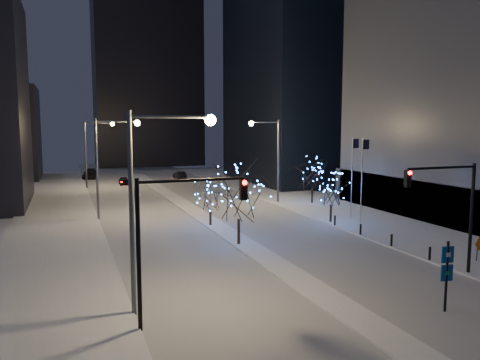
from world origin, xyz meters
name	(u,v)px	position (x,y,z in m)	size (l,w,h in m)	color
ground	(331,302)	(0.00, 0.00, 0.00)	(160.00, 160.00, 0.00)	white
road	(179,202)	(0.00, 35.00, 0.01)	(20.00, 130.00, 0.02)	silver
median	(189,208)	(0.00, 30.00, 0.07)	(2.00, 80.00, 0.15)	white
east_sidewalk	(354,215)	(15.00, 20.00, 0.07)	(10.00, 90.00, 0.15)	white
west_sidewalk	(54,238)	(-14.00, 20.00, 0.07)	(8.00, 90.00, 0.15)	white
horizon_block	(147,76)	(6.00, 92.00, 21.00)	(24.00, 14.00, 42.00)	black
street_lamp_w_near	(153,183)	(-8.94, 2.00, 6.50)	(4.40, 0.56, 10.00)	#595E66
street_lamp_w_mid	(108,154)	(-8.94, 27.00, 6.50)	(4.40, 0.56, 10.00)	#595E66
street_lamp_w_far	(93,145)	(-8.94, 52.00, 6.50)	(4.40, 0.56, 10.00)	#595E66
street_lamp_east	(271,150)	(10.08, 30.00, 6.45)	(3.90, 0.56, 10.00)	#595E66
traffic_signal_west	(173,226)	(-8.44, 0.00, 4.76)	(5.26, 0.43, 7.00)	black
traffic_signal_east	(453,201)	(8.94, 1.00, 4.76)	(5.26, 0.43, 7.00)	black
flagpoles	(357,173)	(13.37, 17.25, 4.80)	(1.35, 2.60, 8.00)	silver
bollards	(375,234)	(10.20, 10.00, 0.60)	(0.16, 12.16, 0.90)	black
car_near	(124,181)	(-4.30, 54.36, 0.63)	(1.50, 3.72, 1.27)	black
car_mid	(180,175)	(5.79, 59.17, 0.66)	(1.40, 4.03, 1.33)	black
car_far	(90,174)	(-8.84, 65.53, 0.82)	(2.29, 5.62, 1.63)	black
holiday_tree_median_near	(239,195)	(-0.50, 12.72, 3.98)	(6.05, 6.05, 6.10)	black
holiday_tree_median_far	(210,197)	(-0.50, 20.21, 2.77)	(3.77, 3.77, 4.01)	black
holiday_tree_plaza_near	(331,190)	(10.68, 17.51, 3.18)	(4.41, 4.41, 4.69)	black
holiday_tree_plaza_far	(313,174)	(14.52, 27.94, 3.58)	(5.81, 5.81, 5.51)	black
wayfinding_sign	(447,269)	(4.64, -3.11, 2.21)	(0.64, 0.18, 3.61)	black
construction_sign	(479,246)	(13.15, 2.64, 1.19)	(1.04, 0.25, 1.73)	black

